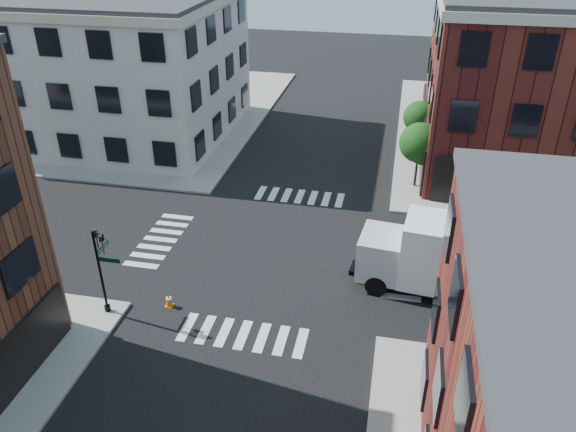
# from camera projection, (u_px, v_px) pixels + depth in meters

# --- Properties ---
(ground) EXTENTS (120.00, 120.00, 0.00)m
(ground) POSITION_uv_depth(u_px,v_px,m) (277.00, 253.00, 31.67)
(ground) COLOR black
(ground) RESTS_ON ground
(sidewalk_nw) EXTENTS (30.00, 30.00, 0.15)m
(sidewalk_nw) POSITION_uv_depth(u_px,v_px,m) (110.00, 108.00, 53.23)
(sidewalk_nw) COLOR gray
(sidewalk_nw) RESTS_ON ground
(building_nw) EXTENTS (22.00, 16.00, 11.00)m
(building_nw) POSITION_uv_depth(u_px,v_px,m) (93.00, 65.00, 45.94)
(building_nw) COLOR #BBB6AB
(building_nw) RESTS_ON ground
(tree_near) EXTENTS (2.69, 2.69, 4.49)m
(tree_near) POSITION_uv_depth(u_px,v_px,m) (420.00, 145.00, 37.26)
(tree_near) COLOR black
(tree_near) RESTS_ON ground
(tree_far) EXTENTS (2.43, 2.43, 4.07)m
(tree_far) POSITION_uv_depth(u_px,v_px,m) (420.00, 119.00, 42.51)
(tree_far) COLOR black
(tree_far) RESTS_ON ground
(signal_pole) EXTENTS (1.29, 1.24, 4.60)m
(signal_pole) POSITION_uv_depth(u_px,v_px,m) (102.00, 263.00, 25.77)
(signal_pole) COLOR black
(signal_pole) RESTS_ON ground
(box_truck) EXTENTS (9.13, 3.61, 4.04)m
(box_truck) POSITION_uv_depth(u_px,v_px,m) (453.00, 259.00, 27.38)
(box_truck) COLOR white
(box_truck) RESTS_ON ground
(traffic_cone) EXTENTS (0.43, 0.43, 0.72)m
(traffic_cone) POSITION_uv_depth(u_px,v_px,m) (169.00, 300.00, 27.38)
(traffic_cone) COLOR orange
(traffic_cone) RESTS_ON ground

